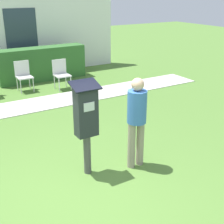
% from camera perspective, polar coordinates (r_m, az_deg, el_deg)
% --- Properties ---
extents(ground_plane, '(40.00, 40.00, 0.00)m').
position_cam_1_polar(ground_plane, '(4.90, -5.88, -14.65)').
color(ground_plane, '#517A33').
extents(sidewalk, '(12.00, 1.10, 0.02)m').
position_cam_1_polar(sidewalk, '(8.44, -18.19, 0.48)').
color(sidewalk, beige).
rests_on(sidewalk, ground).
extents(parking_meter, '(0.44, 0.31, 1.59)m').
position_cam_1_polar(parking_meter, '(4.91, -4.77, -0.86)').
color(parking_meter, '#4C4C4C').
rests_on(parking_meter, ground).
extents(person_standing, '(0.32, 0.32, 1.58)m').
position_cam_1_polar(person_standing, '(5.16, 4.54, -0.77)').
color(person_standing, gray).
rests_on(person_standing, ground).
extents(outdoor_chair_middle, '(0.44, 0.44, 0.90)m').
position_cam_1_polar(outdoor_chair_middle, '(9.78, -15.91, 6.76)').
color(outdoor_chair_middle, silver).
rests_on(outdoor_chair_middle, ground).
extents(outdoor_chair_right, '(0.44, 0.44, 0.90)m').
position_cam_1_polar(outdoor_chair_right, '(9.74, -9.33, 7.24)').
color(outdoor_chair_right, silver).
rests_on(outdoor_chair_right, ground).
extents(hedge_row, '(2.93, 0.60, 1.10)m').
position_cam_1_polar(hedge_row, '(10.87, -12.69, 8.60)').
color(hedge_row, '#33662D').
rests_on(hedge_row, ground).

